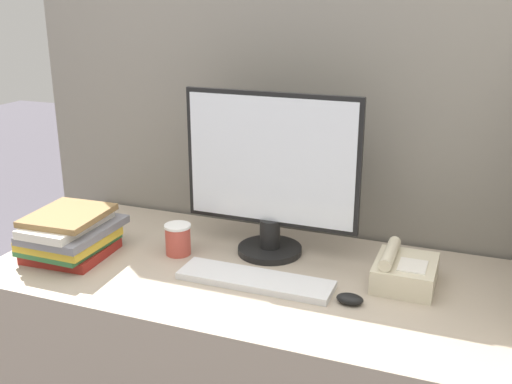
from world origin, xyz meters
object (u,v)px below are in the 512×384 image
(coffee_cup, at_px, (178,239))
(keyboard, at_px, (255,280))
(book_stack, at_px, (70,235))
(desk_telephone, at_px, (404,271))
(monitor, at_px, (271,176))
(mouse, at_px, (350,299))

(coffee_cup, bearing_deg, keyboard, -18.71)
(book_stack, bearing_deg, coffee_cup, 23.38)
(desk_telephone, bearing_deg, keyboard, -159.83)
(coffee_cup, height_order, book_stack, book_stack)
(keyboard, xyz_separation_m, book_stack, (-0.61, -0.03, 0.06))
(keyboard, bearing_deg, book_stack, -177.07)
(desk_telephone, bearing_deg, monitor, 170.43)
(monitor, distance_m, keyboard, 0.33)
(coffee_cup, bearing_deg, monitor, 23.28)
(monitor, relative_size, coffee_cup, 5.65)
(keyboard, bearing_deg, mouse, -3.83)
(keyboard, relative_size, mouse, 6.13)
(mouse, bearing_deg, desk_telephone, 54.50)
(mouse, height_order, coffee_cup, coffee_cup)
(monitor, bearing_deg, keyboard, -81.28)
(keyboard, height_order, mouse, mouse)
(keyboard, xyz_separation_m, mouse, (0.28, -0.02, 0.00))
(keyboard, distance_m, desk_telephone, 0.42)
(coffee_cup, distance_m, desk_telephone, 0.70)
(monitor, relative_size, mouse, 7.58)
(mouse, xyz_separation_m, book_stack, (-0.89, -0.01, 0.06))
(keyboard, xyz_separation_m, desk_telephone, (0.40, 0.15, 0.03))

